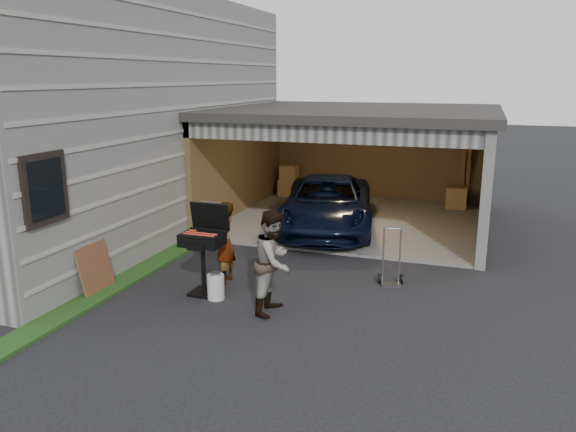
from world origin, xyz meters
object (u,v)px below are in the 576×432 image
bbq_grill (204,242)px  hand_truck (391,274)px  woman (224,243)px  man (274,262)px  minivan (327,206)px  propane_tank (216,287)px  plywood_panel (95,269)px

bbq_grill → hand_truck: (2.98, 1.47, -0.72)m
woman → man: (1.30, -0.94, 0.08)m
hand_truck → woman: bearing=-178.5°
woman → man: bearing=49.6°
minivan → propane_tank: 4.81m
minivan → woman: size_ratio=3.00×
minivan → man: (0.46, -4.90, 0.20)m
propane_tank → hand_truck: (2.69, 1.65, -0.01)m
bbq_grill → plywood_panel: bbq_grill is taller
minivan → bbq_grill: (-0.94, -4.57, 0.30)m
woman → bbq_grill: size_ratio=0.96×
plywood_panel → hand_truck: size_ratio=0.83×
minivan → hand_truck: size_ratio=4.26×
bbq_grill → plywood_panel: (-1.80, -0.58, -0.49)m
plywood_panel → hand_truck: bearing=23.2°
man → propane_tank: bearing=85.4°
bbq_grill → minivan: bearing=78.3°
man → bbq_grill: size_ratio=1.07×
minivan → propane_tank: (-0.65, -4.75, -0.41)m
minivan → hand_truck: (2.04, -3.10, -0.42)m
plywood_panel → minivan: bearing=62.0°
minivan → bbq_grill: bearing=-113.5°
minivan → woman: bearing=-113.9°
bbq_grill → hand_truck: size_ratio=1.47×
man → plywood_panel: size_ratio=1.90×
woman → plywood_panel: bearing=-62.4°
hand_truck → propane_tank: bearing=-163.6°
bbq_grill → propane_tank: 0.79m
minivan → hand_truck: minivan is taller
bbq_grill → propane_tank: size_ratio=3.62×
bbq_grill → hand_truck: 3.40m
propane_tank → bbq_grill: bearing=148.6°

